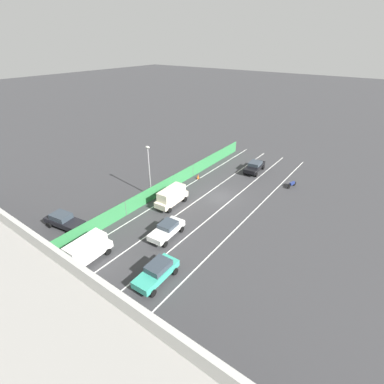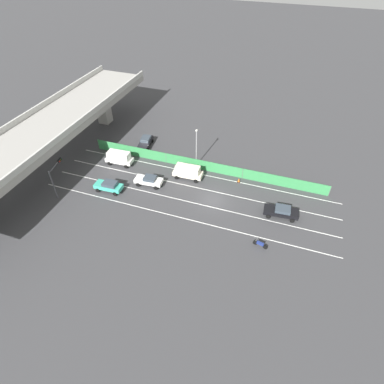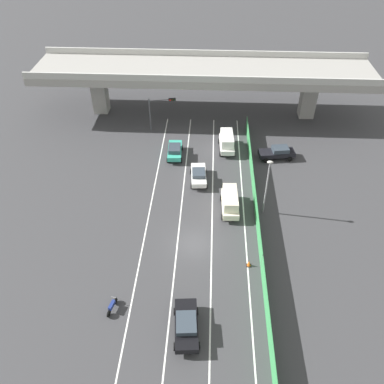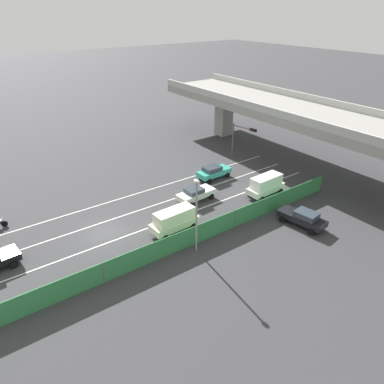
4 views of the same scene
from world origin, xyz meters
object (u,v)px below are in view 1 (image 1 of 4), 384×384
car_taxi_teal (157,272)px  car_van_white (87,249)px  motorcycle (292,184)px  car_hatchback_white (167,229)px  traffic_light (108,327)px  car_van_cream (172,196)px  street_lamp (149,166)px  traffic_cone (198,177)px  car_sedan_black (255,166)px  parked_sedan_dark (64,220)px

car_taxi_teal → car_van_white: 6.98m
motorcycle → car_hatchback_white: bearing=70.1°
car_taxi_teal → traffic_light: 7.66m
car_taxi_teal → car_van_white: size_ratio=0.93×
motorcycle → car_van_cream: bearing=52.5°
car_taxi_teal → car_van_cream: size_ratio=0.91×
car_van_cream → street_lamp: size_ratio=0.70×
motorcycle → traffic_cone: (11.89, 5.43, -0.13)m
car_sedan_black → street_lamp: (7.46, 14.88, 3.26)m
car_van_cream → street_lamp: (3.64, -0.18, 2.87)m
car_hatchback_white → street_lamp: size_ratio=0.65×
car_taxi_teal → street_lamp: 15.06m
car_hatchback_white → street_lamp: street_lamp is taller
car_taxi_teal → car_van_cream: (6.85, -10.14, 0.36)m
car_van_white → car_van_cream: bearing=-89.3°
car_van_cream → motorcycle: (-10.24, -13.33, -0.80)m
car_van_cream → traffic_cone: 8.12m
car_sedan_black → car_hatchback_white: bearing=89.3°
motorcycle → traffic_cone: motorcycle is taller
traffic_light → car_hatchback_white: bearing=-63.5°
car_taxi_teal → traffic_light: size_ratio=0.89×
car_sedan_black → car_van_cream: (3.82, 15.06, 0.39)m
car_hatchback_white → motorcycle: (-6.65, -18.40, -0.39)m
car_van_white → car_van_cream: car_van_white is taller
car_sedan_black → car_van_cream: size_ratio=1.03×
traffic_light → traffic_cone: size_ratio=6.92×
car_taxi_teal → traffic_cone: (8.50, -18.04, -0.57)m
car_taxi_teal → car_hatchback_white: bearing=-57.3°
street_lamp → parked_sedan_dark: bearing=75.8°
car_hatchback_white → parked_sedan_dark: parked_sedan_dark is taller
traffic_light → street_lamp: size_ratio=0.71×
motorcycle → street_lamp: size_ratio=0.28×
car_hatchback_white → street_lamp: bearing=-36.0°
motorcycle → traffic_light: bearing=88.5°
car_sedan_black → car_van_white: 27.39m
car_sedan_black → motorcycle: car_sedan_black is taller
car_sedan_black → parked_sedan_dark: parked_sedan_dark is taller
car_sedan_black → motorcycle: 6.65m
traffic_light → traffic_cone: traffic_light is taller
traffic_cone → car_van_white: bearing=95.2°
motorcycle → parked_sedan_dark: (16.55, 23.72, 0.42)m
car_van_white → motorcycle: 27.35m
car_hatchback_white → traffic_light: size_ratio=0.91×
car_van_white → car_hatchback_white: bearing=-116.1°
car_sedan_black → traffic_cone: (5.48, 7.16, -0.54)m
street_lamp → traffic_cone: 8.83m
motorcycle → traffic_light: (0.78, 30.19, 3.02)m
car_taxi_teal → traffic_cone: bearing=-64.8°
car_sedan_black → traffic_light: bearing=100.0°
car_taxi_teal → street_lamp: size_ratio=0.64×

